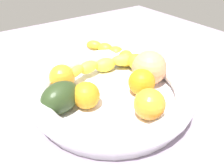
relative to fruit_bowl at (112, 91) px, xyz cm
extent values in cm
cube|color=gray|center=(0.00, 0.00, -4.26)|extent=(120.00, 120.00, 3.00)
cylinder|color=white|center=(0.00, 0.00, -1.99)|extent=(30.92, 30.92, 1.53)
torus|color=white|center=(0.00, 0.00, 0.68)|extent=(33.59, 33.59, 3.81)
ellipsoid|color=yellow|center=(-1.12, -10.35, 2.30)|extent=(4.88, 3.79, 2.80)
ellipsoid|color=yellow|center=(2.18, -10.95, 1.84)|extent=(4.64, 3.74, 3.31)
ellipsoid|color=yellow|center=(5.54, -11.05, 1.38)|extent=(4.48, 3.99, 3.81)
ellipsoid|color=yellow|center=(8.88, -10.66, 0.93)|extent=(5.06, 5.05, 4.31)
ellipsoid|color=yellow|center=(12.12, -9.78, 1.38)|extent=(5.34, 5.02, 3.81)
ellipsoid|color=yellow|center=(15.20, -8.44, 1.84)|extent=(5.36, 4.94, 3.31)
ellipsoid|color=yellow|center=(18.05, -6.67, 2.30)|extent=(5.14, 4.81, 2.80)
ellipsoid|color=yellow|center=(5.25, -12.27, 2.03)|extent=(5.54, 5.23, 2.29)
ellipsoid|color=yellow|center=(8.08, -8.86, 1.28)|extent=(5.21, 6.08, 2.91)
ellipsoid|color=yellow|center=(9.66, -4.72, 0.53)|extent=(4.53, 5.94, 3.53)
ellipsoid|color=yellow|center=(9.84, -0.29, 1.28)|extent=(3.55, 5.66, 2.91)
ellipsoid|color=yellow|center=(8.58, 3.97, 2.03)|extent=(4.39, 5.81, 2.29)
sphere|color=orange|center=(-0.39, 6.13, 1.47)|extent=(5.40, 5.40, 5.40)
sphere|color=orange|center=(8.73, 7.20, 1.60)|extent=(5.66, 5.66, 5.66)
sphere|color=orange|center=(-9.31, -1.77, 1.71)|extent=(5.88, 5.88, 5.88)
sphere|color=orange|center=(-2.86, -5.62, 1.63)|extent=(5.71, 5.71, 5.71)
ellipsoid|color=#2A3C1D|center=(1.93, 10.63, 1.69)|extent=(7.80, 9.46, 6.06)
sphere|color=#F99766|center=(-0.56, -9.78, 2.66)|extent=(7.77, 7.77, 7.77)
camera|label=1|loc=(-31.20, 22.01, 26.78)|focal=35.46mm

